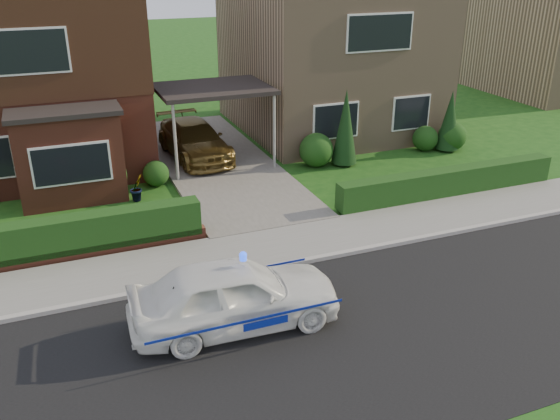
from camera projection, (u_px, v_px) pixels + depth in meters
ground at (368, 331)px, 11.91m from camera, size 120.00×120.00×0.00m
road at (368, 331)px, 11.91m from camera, size 60.00×6.00×0.02m
kerb at (306, 261)px, 14.48m from camera, size 60.00×0.16×0.12m
sidewalk at (290, 243)px, 15.37m from camera, size 60.00×2.00×0.10m
driveway at (216, 162)px, 21.24m from camera, size 3.80×12.00×0.12m
house_left at (25, 53)px, 20.23m from camera, size 7.50×9.53×7.25m
house_right at (328, 39)px, 24.29m from camera, size 7.50×8.06×7.25m
carport_link at (213, 90)px, 20.15m from camera, size 3.80×3.00×2.77m
dwarf_wall at (51, 258)px, 14.38m from camera, size 7.70×0.25×0.36m
hedge_left at (52, 261)px, 14.58m from camera, size 7.50×0.55×0.90m
hedge_right at (446, 196)px, 18.42m from camera, size 7.50×0.55×0.80m
shrub_left_mid at (105, 176)px, 18.19m from camera, size 1.32×1.32×1.32m
shrub_left_near at (156, 174)px, 19.09m from camera, size 0.84×0.84×0.84m
shrub_right_near at (316, 150)px, 20.74m from camera, size 1.20×1.20×1.20m
shrub_right_mid at (425, 138)px, 22.43m from camera, size 0.96×0.96×0.96m
shrub_right_far at (452, 136)px, 22.49m from camera, size 1.08×1.08×1.08m
conifer_a at (345, 129)px, 20.63m from camera, size 0.90×0.90×2.60m
conifer_b at (449, 122)px, 22.20m from camera, size 0.90×0.90×2.20m
neighbour_right at (553, 41)px, 31.23m from camera, size 6.50×7.00×5.20m
police_car at (235, 295)px, 11.82m from camera, size 3.88×4.29×1.60m
driveway_car at (194, 140)px, 21.29m from camera, size 2.13×4.56×1.29m
potted_plant_b at (137, 188)px, 17.95m from camera, size 0.57×0.57×0.81m
potted_plant_c at (75, 233)px, 15.09m from camera, size 0.56×0.56×0.84m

